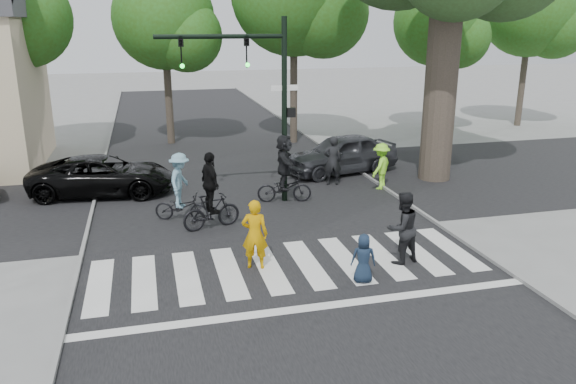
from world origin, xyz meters
The scene contains 21 objects.
ground centered at (0.00, 0.00, 0.00)m, with size 120.00×120.00×0.00m, color gray.
road_stem centered at (0.00, 5.00, 0.01)m, with size 10.00×70.00×0.01m, color black.
road_cross centered at (0.00, 8.00, 0.01)m, with size 70.00×10.00×0.01m, color black.
curb_left centered at (-5.05, 5.00, 0.05)m, with size 0.10×70.00×0.10m, color gray.
curb_right centered at (5.05, 5.00, 0.05)m, with size 0.10×70.00×0.10m, color gray.
crosswalk centered at (0.00, 0.66, 0.01)m, with size 10.00×3.85×0.01m.
traffic_signal centered at (0.35, 6.20, 3.90)m, with size 4.45×0.29×6.00m.
bg_tree_1 centered at (-8.70, 15.48, 6.65)m, with size 6.09×5.80×9.80m.
bg_tree_2 centered at (-1.76, 16.62, 5.78)m, with size 5.04×4.80×8.40m.
bg_tree_4 centered at (12.23, 16.12, 5.64)m, with size 4.83×4.60×8.15m.
bg_tree_5 centered at (18.27, 16.69, 6.36)m, with size 5.67×5.40×9.30m.
pedestrian_woman centered at (-0.82, 1.11, 0.88)m, with size 0.64×0.42×1.76m, color #CE8F03.
pedestrian_child centered at (1.45, -0.30, 0.59)m, with size 0.58×0.38×1.18m, color #18273C.
pedestrian_adult centered at (2.80, 0.52, 0.92)m, with size 0.90×0.70×1.85m, color black.
cyclist_left centered at (-2.32, 5.05, 0.91)m, with size 1.76×1.23×2.11m.
cyclist_mid centered at (-1.52, 4.12, 0.94)m, with size 1.83×1.15×2.30m.
cyclist_right centered at (1.17, 6.09, 1.03)m, with size 1.90×1.76×2.30m.
car_suv centered at (-4.77, 8.52, 0.68)m, with size 2.26×4.90×1.36m, color black.
car_grey centered at (4.30, 9.23, 0.78)m, with size 1.84×4.58×1.56m, color #313236.
bystander_hivis centered at (4.92, 6.73, 0.84)m, with size 1.09×0.62×1.68m, color #96FB2F.
bystander_dark centered at (3.39, 7.65, 0.92)m, with size 0.67×0.44×1.84m, color black.
Camera 1 is at (-3.20, -11.42, 5.82)m, focal length 35.00 mm.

